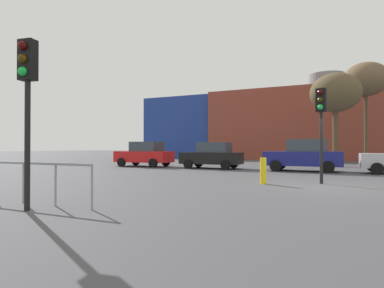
{
  "coord_description": "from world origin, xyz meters",
  "views": [
    {
      "loc": [
        0.19,
        -11.9,
        1.4
      ],
      "look_at": [
        -8.02,
        6.33,
        1.61
      ],
      "focal_mm": 29.05,
      "sensor_mm": 36.0,
      "label": 1
    }
  ],
  "objects_px": {
    "parked_car_2": "(304,155)",
    "traffic_light_near_left": "(27,85)",
    "parked_car_0": "(145,154)",
    "parked_car_1": "(212,155)",
    "bare_tree_0": "(335,94)",
    "traffic_light_island": "(321,113)",
    "bollard_yellow_1": "(263,171)",
    "bare_tree_1": "(366,80)"
  },
  "relations": [
    {
      "from": "parked_car_2",
      "to": "traffic_light_near_left",
      "type": "height_order",
      "value": "traffic_light_near_left"
    },
    {
      "from": "parked_car_0",
      "to": "parked_car_1",
      "type": "height_order",
      "value": "parked_car_0"
    },
    {
      "from": "traffic_light_near_left",
      "to": "bare_tree_0",
      "type": "distance_m",
      "value": 21.05
    },
    {
      "from": "parked_car_2",
      "to": "bare_tree_0",
      "type": "xyz_separation_m",
      "value": [
        1.76,
        5.42,
        4.35
      ]
    },
    {
      "from": "traffic_light_island",
      "to": "parked_car_0",
      "type": "bearing_deg",
      "value": -106.83
    },
    {
      "from": "parked_car_0",
      "to": "parked_car_2",
      "type": "relative_size",
      "value": 0.96
    },
    {
      "from": "parked_car_0",
      "to": "bollard_yellow_1",
      "type": "bearing_deg",
      "value": 144.01
    },
    {
      "from": "parked_car_2",
      "to": "bollard_yellow_1",
      "type": "distance_m",
      "value": 7.36
    },
    {
      "from": "parked_car_2",
      "to": "bare_tree_0",
      "type": "relative_size",
      "value": 0.64
    },
    {
      "from": "traffic_light_island",
      "to": "bare_tree_0",
      "type": "distance_m",
      "value": 12.05
    },
    {
      "from": "bare_tree_1",
      "to": "bollard_yellow_1",
      "type": "height_order",
      "value": "bare_tree_1"
    },
    {
      "from": "traffic_light_near_left",
      "to": "bare_tree_1",
      "type": "relative_size",
      "value": 0.45
    },
    {
      "from": "parked_car_1",
      "to": "traffic_light_near_left",
      "type": "xyz_separation_m",
      "value": [
        1.07,
        -14.48,
        1.92
      ]
    },
    {
      "from": "parked_car_1",
      "to": "parked_car_2",
      "type": "height_order",
      "value": "parked_car_2"
    },
    {
      "from": "parked_car_0",
      "to": "parked_car_2",
      "type": "distance_m",
      "value": 10.94
    },
    {
      "from": "bollard_yellow_1",
      "to": "bare_tree_0",
      "type": "bearing_deg",
      "value": 78.24
    },
    {
      "from": "parked_car_1",
      "to": "bare_tree_0",
      "type": "bearing_deg",
      "value": -143.99
    },
    {
      "from": "parked_car_0",
      "to": "bare_tree_0",
      "type": "distance_m",
      "value": 14.48
    },
    {
      "from": "bollard_yellow_1",
      "to": "bare_tree_1",
      "type": "bearing_deg",
      "value": 74.03
    },
    {
      "from": "bare_tree_0",
      "to": "bollard_yellow_1",
      "type": "bearing_deg",
      "value": -101.76
    },
    {
      "from": "traffic_light_near_left",
      "to": "bare_tree_0",
      "type": "bearing_deg",
      "value": 153.52
    },
    {
      "from": "parked_car_0",
      "to": "bollard_yellow_1",
      "type": "distance_m",
      "value": 12.42
    },
    {
      "from": "traffic_light_near_left",
      "to": "parked_car_2",
      "type": "bearing_deg",
      "value": 153.58
    },
    {
      "from": "parked_car_0",
      "to": "bare_tree_0",
      "type": "bearing_deg",
      "value": -156.87
    },
    {
      "from": "parked_car_0",
      "to": "traffic_light_island",
      "type": "distance_m",
      "value": 13.74
    },
    {
      "from": "bare_tree_1",
      "to": "traffic_light_island",
      "type": "bearing_deg",
      "value": -100.23
    },
    {
      "from": "traffic_light_near_left",
      "to": "bare_tree_1",
      "type": "xyz_separation_m",
      "value": [
        8.72,
        24.59,
        4.18
      ]
    },
    {
      "from": "parked_car_2",
      "to": "traffic_light_near_left",
      "type": "distance_m",
      "value": 15.31
    },
    {
      "from": "parked_car_1",
      "to": "bollard_yellow_1",
      "type": "distance_m",
      "value": 8.75
    },
    {
      "from": "parked_car_0",
      "to": "parked_car_1",
      "type": "bearing_deg",
      "value": -180.0
    },
    {
      "from": "parked_car_0",
      "to": "traffic_light_near_left",
      "type": "height_order",
      "value": "traffic_light_near_left"
    },
    {
      "from": "parked_car_1",
      "to": "parked_car_2",
      "type": "distance_m",
      "value": 5.7
    },
    {
      "from": "bollard_yellow_1",
      "to": "traffic_light_island",
      "type": "bearing_deg",
      "value": 25.65
    },
    {
      "from": "parked_car_2",
      "to": "traffic_light_island",
      "type": "xyz_separation_m",
      "value": [
        1.13,
        -6.33,
        1.77
      ]
    },
    {
      "from": "parked_car_0",
      "to": "traffic_light_near_left",
      "type": "xyz_separation_m",
      "value": [
        6.31,
        -14.48,
        1.89
      ]
    },
    {
      "from": "parked_car_0",
      "to": "bare_tree_1",
      "type": "bearing_deg",
      "value": -146.07
    },
    {
      "from": "parked_car_1",
      "to": "bollard_yellow_1",
      "type": "bearing_deg",
      "value": 123.41
    },
    {
      "from": "traffic_light_near_left",
      "to": "parked_car_0",
      "type": "bearing_deg",
      "value": -165.14
    },
    {
      "from": "bare_tree_0",
      "to": "bare_tree_1",
      "type": "xyz_separation_m",
      "value": [
        2.33,
        4.69,
        1.69
      ]
    },
    {
      "from": "bare_tree_1",
      "to": "bollard_yellow_1",
      "type": "xyz_separation_m",
      "value": [
        -4.98,
        -17.41,
        -6.46
      ]
    },
    {
      "from": "traffic_light_near_left",
      "to": "traffic_light_island",
      "type": "xyz_separation_m",
      "value": [
        5.75,
        8.15,
        -0.08
      ]
    },
    {
      "from": "traffic_light_near_left",
      "to": "bare_tree_0",
      "type": "height_order",
      "value": "bare_tree_0"
    }
  ]
}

